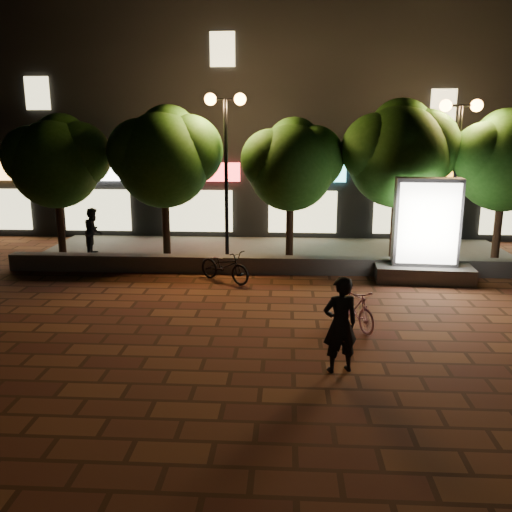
# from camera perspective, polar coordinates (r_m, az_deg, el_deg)

# --- Properties ---
(ground) EXTENTS (80.00, 80.00, 0.00)m
(ground) POSITION_cam_1_polar(r_m,az_deg,el_deg) (12.41, 1.26, -6.64)
(ground) COLOR brown
(ground) RESTS_ON ground
(retaining_wall) EXTENTS (16.00, 0.45, 0.50)m
(retaining_wall) POSITION_cam_1_polar(r_m,az_deg,el_deg) (16.16, 1.77, -0.94)
(retaining_wall) COLOR #5F5D58
(retaining_wall) RESTS_ON ground
(sidewalk) EXTENTS (16.00, 5.00, 0.08)m
(sidewalk) POSITION_cam_1_polar(r_m,az_deg,el_deg) (18.64, 1.98, 0.34)
(sidewalk) COLOR #5F5D58
(sidewalk) RESTS_ON ground
(building_block) EXTENTS (28.00, 8.12, 11.30)m
(building_block) POSITION_cam_1_polar(r_m,az_deg,el_deg) (24.66, 2.43, 15.12)
(building_block) COLOR black
(building_block) RESTS_ON ground
(tree_far_left) EXTENTS (3.36, 2.80, 4.63)m
(tree_far_left) POSITION_cam_1_polar(r_m,az_deg,el_deg) (18.65, -20.21, 9.65)
(tree_far_left) COLOR black
(tree_far_left) RESTS_ON sidewalk
(tree_left) EXTENTS (3.60, 3.00, 4.89)m
(tree_left) POSITION_cam_1_polar(r_m,az_deg,el_deg) (17.56, -9.52, 10.59)
(tree_left) COLOR black
(tree_left) RESTS_ON sidewalk
(tree_mid) EXTENTS (3.24, 2.70, 4.50)m
(tree_mid) POSITION_cam_1_polar(r_m,az_deg,el_deg) (17.15, 3.85, 9.91)
(tree_mid) COLOR black
(tree_mid) RESTS_ON sidewalk
(tree_right) EXTENTS (3.72, 3.10, 5.07)m
(tree_right) POSITION_cam_1_polar(r_m,az_deg,el_deg) (17.48, 14.97, 10.71)
(tree_right) COLOR black
(tree_right) RESTS_ON sidewalk
(tree_far_right) EXTENTS (3.48, 2.90, 4.76)m
(tree_far_right) POSITION_cam_1_polar(r_m,az_deg,el_deg) (18.39, 24.86, 9.43)
(tree_far_right) COLOR black
(tree_far_right) RESTS_ON sidewalk
(street_lamp_left) EXTENTS (1.26, 0.36, 5.18)m
(street_lamp_left) POSITION_cam_1_polar(r_m,az_deg,el_deg) (16.96, -3.22, 12.63)
(street_lamp_left) COLOR black
(street_lamp_left) RESTS_ON sidewalk
(street_lamp_right) EXTENTS (1.26, 0.36, 4.98)m
(street_lamp_right) POSITION_cam_1_polar(r_m,az_deg,el_deg) (17.61, 20.55, 11.41)
(street_lamp_right) COLOR black
(street_lamp_right) RESTS_ON sidewalk
(ad_kiosk) EXTENTS (2.78, 1.54, 2.91)m
(ad_kiosk) POSITION_cam_1_polar(r_m,az_deg,el_deg) (15.95, 17.41, 1.65)
(ad_kiosk) COLOR #5F5D58
(ad_kiosk) RESTS_ON ground
(scooter_pink) EXTENTS (1.03, 1.56, 0.91)m
(scooter_pink) POSITION_cam_1_polar(r_m,az_deg,el_deg) (11.93, 10.34, -5.37)
(scooter_pink) COLOR #EA9EC6
(scooter_pink) RESTS_ON ground
(rider) EXTENTS (0.74, 0.59, 1.76)m
(rider) POSITION_cam_1_polar(r_m,az_deg,el_deg) (9.68, 8.87, -7.15)
(rider) COLOR black
(rider) RESTS_ON ground
(scooter_parked) EXTENTS (1.78, 1.50, 0.92)m
(scooter_parked) POSITION_cam_1_polar(r_m,az_deg,el_deg) (15.23, -3.33, -1.04)
(scooter_parked) COLOR black
(scooter_parked) RESTS_ON ground
(pedestrian) EXTENTS (0.68, 0.83, 1.57)m
(pedestrian) POSITION_cam_1_polar(r_m,az_deg,el_deg) (18.98, -16.75, 2.54)
(pedestrian) COLOR black
(pedestrian) RESTS_ON sidewalk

